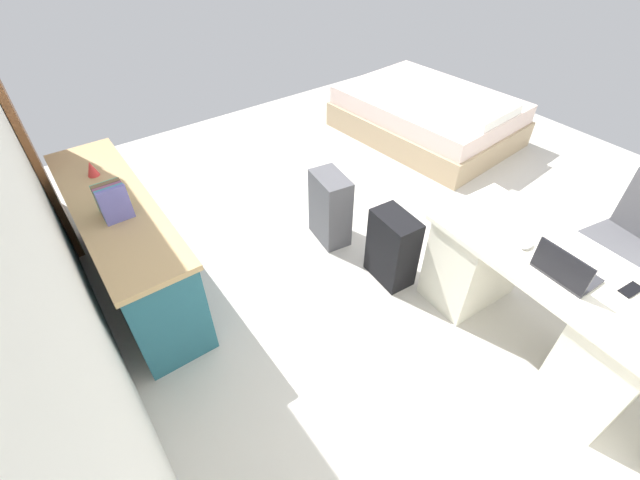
# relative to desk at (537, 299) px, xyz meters

# --- Properties ---
(ground_plane) EXTENTS (5.98, 5.98, 0.00)m
(ground_plane) POSITION_rel_desk_xyz_m (1.30, -0.20, -0.38)
(ground_plane) COLOR beige
(wall_back) EXTENTS (4.56, 0.10, 2.54)m
(wall_back) POSITION_rel_desk_xyz_m (1.30, 2.29, 0.89)
(wall_back) COLOR silver
(wall_back) RESTS_ON ground_plane
(door_wooden) EXTENTS (0.88, 0.05, 2.04)m
(door_wooden) POSITION_rel_desk_xyz_m (3.04, 2.21, 0.64)
(door_wooden) COLOR brown
(door_wooden) RESTS_ON ground_plane
(desk) EXTENTS (1.47, 0.73, 0.73)m
(desk) POSITION_rel_desk_xyz_m (0.00, 0.00, 0.00)
(desk) COLOR silver
(desk) RESTS_ON ground_plane
(office_chair) EXTENTS (0.53, 0.53, 0.94)m
(office_chair) POSITION_rel_desk_xyz_m (-0.10, -0.83, 0.04)
(office_chair) COLOR black
(office_chair) RESTS_ON ground_plane
(credenza) EXTENTS (1.80, 0.48, 0.77)m
(credenza) POSITION_rel_desk_xyz_m (2.01, 1.91, 0.01)
(credenza) COLOR #235B6B
(credenza) RESTS_ON ground_plane
(bed) EXTENTS (2.01, 1.55, 0.58)m
(bed) POSITION_rel_desk_xyz_m (2.40, -1.61, -0.14)
(bed) COLOR tan
(bed) RESTS_ON ground_plane
(suitcase_black) EXTENTS (0.38, 0.25, 0.58)m
(suitcase_black) POSITION_rel_desk_xyz_m (0.95, 0.32, -0.09)
(suitcase_black) COLOR black
(suitcase_black) RESTS_ON ground_plane
(suitcase_spare_grey) EXTENTS (0.39, 0.27, 0.61)m
(suitcase_spare_grey) POSITION_rel_desk_xyz_m (1.59, 0.42, -0.07)
(suitcase_spare_grey) COLOR #4C4C51
(suitcase_spare_grey) RESTS_ON ground_plane
(laptop) EXTENTS (0.32, 0.24, 0.21)m
(laptop) POSITION_rel_desk_xyz_m (-0.09, 0.10, 0.40)
(laptop) COLOR #333338
(laptop) RESTS_ON desk
(computer_mouse) EXTENTS (0.06, 0.10, 0.03)m
(computer_mouse) POSITION_rel_desk_xyz_m (0.17, 0.05, 0.36)
(computer_mouse) COLOR white
(computer_mouse) RESTS_ON desk
(cell_phone_near_laptop) EXTENTS (0.08, 0.14, 0.01)m
(cell_phone_near_laptop) POSITION_rel_desk_xyz_m (-0.36, -0.10, 0.35)
(cell_phone_near_laptop) COLOR black
(cell_phone_near_laptop) RESTS_ON desk
(book_row) EXTENTS (0.19, 0.17, 0.24)m
(book_row) POSITION_rel_desk_xyz_m (1.85, 1.91, 0.50)
(book_row) COLOR #605FAD
(book_row) RESTS_ON credenza
(figurine_small) EXTENTS (0.08, 0.08, 0.11)m
(figurine_small) POSITION_rel_desk_xyz_m (2.40, 1.91, 0.45)
(figurine_small) COLOR red
(figurine_small) RESTS_ON credenza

